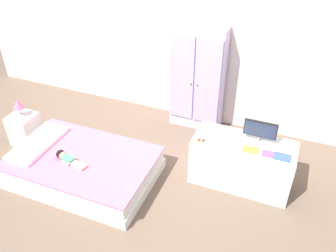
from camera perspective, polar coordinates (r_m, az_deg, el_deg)
The scene contains 14 objects.
ground_plane at distance 3.80m, azimuth -4.73°, elevation -10.15°, with size 10.00×10.00×0.02m, color brown.
back_wall at distance 4.35m, azimuth 3.81°, elevation 17.16°, with size 6.40×0.05×2.70m, color silver.
bed at distance 3.92m, azimuth -13.71°, elevation -6.54°, with size 1.53×1.00×0.28m.
pillow at distance 4.13m, azimuth -20.57°, elevation -2.65°, with size 0.32×0.72×0.05m, color white.
doll at distance 3.81m, azimuth -16.44°, elevation -4.97°, with size 0.39×0.16×0.10m.
nightstand at distance 4.63m, azimuth -22.42°, elevation -0.44°, with size 0.30×0.30×0.39m, color silver.
table_lamp at distance 4.45m, azimuth -23.40°, elevation 3.20°, with size 0.13×0.13×0.22m.
wardrobe at distance 4.39m, azimuth 4.86°, elevation 7.77°, with size 0.66×0.31×1.35m.
tv_stand at distance 3.75m, azimuth 11.98°, elevation -5.90°, with size 1.03×0.45×0.53m, color silver.
tv_monitor at distance 3.56m, azimuth 14.89°, elevation -0.66°, with size 0.33×0.10×0.24m.
rocking_horse_toy at distance 3.50m, azimuth 5.37°, elevation -1.71°, with size 0.10×0.04×0.13m.
book_yellow at distance 3.50m, azimuth 13.40°, elevation -3.83°, with size 0.16×0.10×0.01m, color gold.
book_purple at distance 3.49m, azimuth 16.10°, elevation -4.42°, with size 0.12×0.10×0.01m, color #8E51B2.
book_blue at distance 3.49m, azimuth 18.19°, elevation -4.85°, with size 0.16×0.11×0.02m, color blue.
Camera 1 is at (1.28, -2.37, 2.67)m, focal length 37.18 mm.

